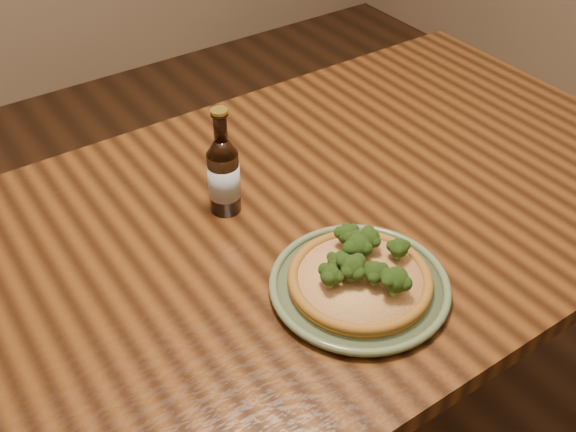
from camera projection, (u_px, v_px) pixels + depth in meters
table at (300, 250)px, 1.33m from camera, size 1.60×0.90×0.75m
plate at (359, 285)px, 1.11m from camera, size 0.30×0.30×0.02m
pizza at (361, 276)px, 1.10m from camera, size 0.24×0.24×0.07m
beer_bottle at (224, 174)px, 1.23m from camera, size 0.06×0.06×0.22m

